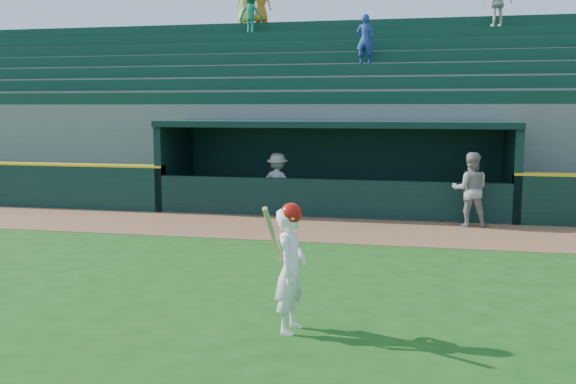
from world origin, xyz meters
TOP-DOWN VIEW (x-y plane):
  - ground at (0.00, 0.00)m, footprint 120.00×120.00m
  - warning_track at (0.00, 4.90)m, footprint 40.00×3.00m
  - dugout_player_front at (3.48, 6.02)m, footprint 0.87×0.68m
  - dugout_player_inside at (-1.44, 7.01)m, footprint 1.12×0.76m
  - dugout at (0.00, 8.00)m, footprint 9.40×2.80m
  - stands at (0.02, 12.57)m, footprint 34.50×6.25m
  - batter_at_plate at (0.79, -1.93)m, footprint 0.49×0.79m

SIDE VIEW (x-z plane):
  - ground at x=0.00m, z-range 0.00..0.00m
  - warning_track at x=0.00m, z-range 0.00..0.01m
  - dugout_player_inside at x=-1.44m, z-range 0.00..1.61m
  - batter_at_plate at x=0.79m, z-range 0.00..1.66m
  - dugout_player_front at x=3.48m, z-range 0.00..1.77m
  - dugout at x=0.00m, z-range 0.13..2.59m
  - stands at x=0.02m, z-range -1.36..6.15m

